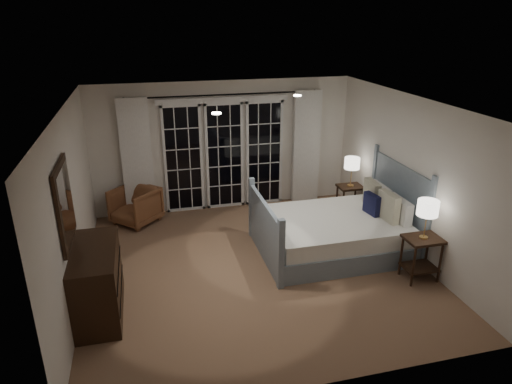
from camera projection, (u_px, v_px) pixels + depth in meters
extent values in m
plane|color=#93674F|center=(256.00, 267.00, 7.03)|extent=(5.00, 5.00, 0.00)
plane|color=silver|center=(256.00, 104.00, 6.12)|extent=(5.00, 5.00, 0.00)
cube|color=white|center=(72.00, 208.00, 6.00)|extent=(0.02, 5.00, 2.50)
cube|color=white|center=(410.00, 177.00, 7.14)|extent=(0.02, 5.00, 2.50)
cube|color=white|center=(224.00, 146.00, 8.83)|extent=(5.00, 0.02, 2.50)
cube|color=white|center=(320.00, 284.00, 4.31)|extent=(5.00, 0.02, 2.50)
cube|color=black|center=(183.00, 159.00, 8.69)|extent=(0.66, 0.02, 2.02)
cube|color=black|center=(225.00, 156.00, 8.87)|extent=(0.66, 0.02, 2.02)
cube|color=black|center=(264.00, 153.00, 9.06)|extent=(0.66, 0.02, 2.02)
cube|color=white|center=(223.00, 100.00, 8.46)|extent=(2.50, 0.04, 0.10)
cylinder|color=black|center=(224.00, 95.00, 8.37)|extent=(3.50, 0.03, 0.03)
cube|color=white|center=(137.00, 159.00, 8.38)|extent=(0.55, 0.10, 2.25)
cube|color=white|center=(306.00, 147.00, 9.13)|extent=(0.55, 0.10, 2.25)
cylinder|color=white|center=(297.00, 96.00, 6.85)|extent=(0.12, 0.12, 0.01)
cylinder|color=white|center=(216.00, 113.00, 5.62)|extent=(0.12, 0.12, 0.01)
cube|color=gray|center=(332.00, 241.00, 7.47)|extent=(2.18, 1.70, 0.32)
cube|color=silver|center=(333.00, 225.00, 7.36)|extent=(2.12, 1.64, 0.27)
cube|color=gray|center=(399.00, 205.00, 7.54)|extent=(0.06, 1.70, 1.38)
cube|color=gray|center=(265.00, 231.00, 7.09)|extent=(0.06, 1.70, 0.96)
cube|color=silver|center=(399.00, 209.00, 7.18)|extent=(0.14, 0.60, 0.36)
cube|color=silver|center=(379.00, 195.00, 7.75)|extent=(0.14, 0.60, 0.36)
cube|color=beige|center=(389.00, 207.00, 7.16)|extent=(0.16, 0.46, 0.45)
cube|color=beige|center=(372.00, 194.00, 7.67)|extent=(0.16, 0.46, 0.45)
cube|color=#131434|center=(372.00, 204.00, 7.40)|extent=(0.15, 0.35, 0.34)
cube|color=black|center=(423.00, 239.00, 6.49)|extent=(0.51, 0.41, 0.04)
cube|color=black|center=(419.00, 267.00, 6.66)|extent=(0.47, 0.37, 0.03)
cylinder|color=black|center=(413.00, 267.00, 6.41)|extent=(0.04, 0.04, 0.63)
cylinder|color=black|center=(440.00, 263.00, 6.51)|extent=(0.04, 0.04, 0.63)
cylinder|color=black|center=(401.00, 256.00, 6.71)|extent=(0.04, 0.04, 0.63)
cylinder|color=black|center=(427.00, 252.00, 6.81)|extent=(0.04, 0.04, 0.63)
cube|color=black|center=(350.00, 187.00, 8.65)|extent=(0.46, 0.37, 0.04)
cube|color=black|center=(349.00, 207.00, 8.80)|extent=(0.42, 0.33, 0.03)
cylinder|color=black|center=(343.00, 205.00, 8.58)|extent=(0.04, 0.04, 0.57)
cylinder|color=black|center=(362.00, 203.00, 8.67)|extent=(0.04, 0.04, 0.57)
cylinder|color=black|center=(337.00, 199.00, 8.85)|extent=(0.04, 0.04, 0.57)
cylinder|color=black|center=(355.00, 197.00, 8.93)|extent=(0.04, 0.04, 0.57)
cylinder|color=tan|center=(424.00, 237.00, 6.48)|extent=(0.12, 0.12, 0.02)
cylinder|color=tan|center=(425.00, 226.00, 6.42)|extent=(0.02, 0.02, 0.34)
cylinder|color=white|center=(428.00, 208.00, 6.32)|extent=(0.30, 0.30, 0.22)
cylinder|color=tan|center=(350.00, 185.00, 8.64)|extent=(0.12, 0.12, 0.02)
cylinder|color=tan|center=(351.00, 177.00, 8.58)|extent=(0.02, 0.02, 0.32)
cylinder|color=white|center=(352.00, 163.00, 8.48)|extent=(0.29, 0.29, 0.21)
imported|color=brown|center=(135.00, 206.00, 8.40)|extent=(1.04, 1.04, 0.68)
cube|color=black|center=(98.00, 282.00, 5.80)|extent=(0.54, 1.29, 0.92)
cube|color=black|center=(121.00, 289.00, 5.92)|extent=(0.01, 1.27, 0.01)
cube|color=black|center=(119.00, 269.00, 5.81)|extent=(0.01, 1.27, 0.01)
cube|color=black|center=(64.00, 204.00, 5.34)|extent=(0.04, 0.85, 1.00)
cube|color=white|center=(67.00, 204.00, 5.35)|extent=(0.01, 0.73, 0.88)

